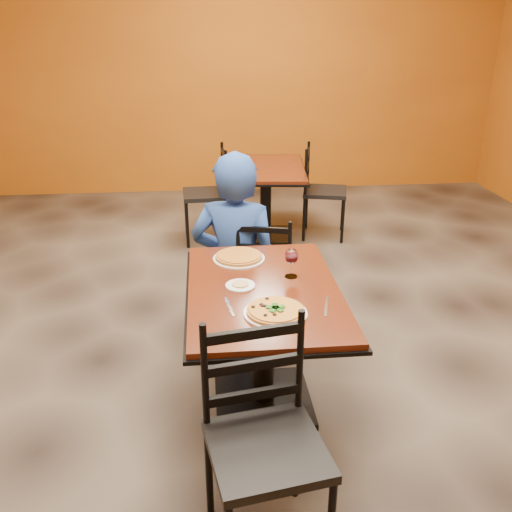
{
  "coord_description": "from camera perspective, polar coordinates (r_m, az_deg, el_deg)",
  "views": [
    {
      "loc": [
        -0.29,
        -3.08,
        2.04
      ],
      "look_at": [
        -0.02,
        -0.3,
        0.85
      ],
      "focal_mm": 38.18,
      "sensor_mm": 36.0,
      "label": 1
    }
  ],
  "objects": [
    {
      "name": "wall_back",
      "position": [
        7.11,
        -3.37,
        18.69
      ],
      "size": [
        7.0,
        0.01,
        3.0
      ],
      "primitive_type": "cube",
      "color": "#AE5F13",
      "rests_on": "ground"
    },
    {
      "name": "pizza_far",
      "position": [
        3.24,
        -1.81,
        -0.01
      ],
      "size": [
        0.28,
        0.28,
        0.02
      ],
      "primitive_type": "cylinder",
      "color": "gold",
      "rests_on": "plate_far"
    },
    {
      "name": "table_second",
      "position": [
        5.5,
        1.03,
        7.37
      ],
      "size": [
        0.89,
        1.23,
        0.75
      ],
      "rotation": [
        0.0,
        0.0,
        -0.1
      ],
      "color": "#561C0D",
      "rests_on": "floor"
    },
    {
      "name": "diner",
      "position": [
        3.78,
        -2.17,
        1.39
      ],
      "size": [
        0.72,
        0.57,
        1.29
      ],
      "primitive_type": "imported",
      "rotation": [
        0.0,
        0.0,
        2.88
      ],
      "color": "navy",
      "rests_on": "floor"
    },
    {
      "name": "chair_second_left",
      "position": [
        5.48,
        -5.35,
        6.42
      ],
      "size": [
        0.45,
        0.45,
        0.96
      ],
      "primitive_type": null,
      "rotation": [
        0.0,
        0.0,
        -1.52
      ],
      "color": "black",
      "rests_on": "floor"
    },
    {
      "name": "knife",
      "position": [
        2.74,
        7.38,
        -5.22
      ],
      "size": [
        0.07,
        0.21,
        0.0
      ],
      "primitive_type": "cube",
      "rotation": [
        0.0,
        0.0,
        -0.26
      ],
      "color": "silver",
      "rests_on": "table_main"
    },
    {
      "name": "plate_main",
      "position": [
        2.65,
        2.06,
        -6.03
      ],
      "size": [
        0.31,
        0.31,
        0.01
      ],
      "primitive_type": "cylinder",
      "color": "white",
      "rests_on": "table_main"
    },
    {
      "name": "plate_far",
      "position": [
        3.25,
        -1.81,
        -0.27
      ],
      "size": [
        0.31,
        0.31,
        0.01
      ],
      "primitive_type": "cylinder",
      "color": "white",
      "rests_on": "table_main"
    },
    {
      "name": "wine_glass",
      "position": [
        3.0,
        3.73,
        -0.61
      ],
      "size": [
        0.08,
        0.08,
        0.18
      ],
      "primitive_type": null,
      "color": "white",
      "rests_on": "table_main"
    },
    {
      "name": "fork",
      "position": [
        2.71,
        -2.79,
        -5.35
      ],
      "size": [
        0.04,
        0.19,
        0.0
      ],
      "primitive_type": "cube",
      "rotation": [
        0.0,
        0.0,
        0.16
      ],
      "color": "silver",
      "rests_on": "table_main"
    },
    {
      "name": "floor",
      "position": [
        3.71,
        -0.12,
        -10.3
      ],
      "size": [
        7.0,
        8.0,
        0.01
      ],
      "primitive_type": "cube",
      "color": "black",
      "rests_on": "ground"
    },
    {
      "name": "table_main",
      "position": [
        3.0,
        0.79,
        -6.65
      ],
      "size": [
        0.83,
        1.23,
        0.75
      ],
      "color": "#561C0D",
      "rests_on": "floor"
    },
    {
      "name": "dip",
      "position": [
        2.91,
        -1.65,
        -2.95
      ],
      "size": [
        0.09,
        0.09,
        0.01
      ],
      "primitive_type": "cylinder",
      "color": "tan",
      "rests_on": "side_plate"
    },
    {
      "name": "chair_second_right",
      "position": [
        5.62,
        7.24,
        6.67
      ],
      "size": [
        0.52,
        0.52,
        0.94
      ],
      "primitive_type": null,
      "rotation": [
        0.0,
        0.0,
        1.33
      ],
      "color": "black",
      "rests_on": "floor"
    },
    {
      "name": "pizza_main",
      "position": [
        2.64,
        2.07,
        -5.72
      ],
      "size": [
        0.28,
        0.28,
        0.02
      ],
      "primitive_type": "cylinder",
      "color": "#8C340A",
      "rests_on": "plate_main"
    },
    {
      "name": "chair_main_near",
      "position": [
        2.28,
        1.14,
        -19.73
      ],
      "size": [
        0.51,
        0.51,
        0.99
      ],
      "primitive_type": null,
      "rotation": [
        0.0,
        0.0,
        0.17
      ],
      "color": "black",
      "rests_on": "floor"
    },
    {
      "name": "side_plate",
      "position": [
        2.92,
        -1.65,
        -3.11
      ],
      "size": [
        0.16,
        0.16,
        0.01
      ],
      "primitive_type": "cylinder",
      "color": "white",
      "rests_on": "table_main"
    },
    {
      "name": "chair_main_far",
      "position": [
        3.9,
        1.12,
        -1.36
      ],
      "size": [
        0.47,
        0.47,
        0.86
      ],
      "primitive_type": null,
      "rotation": [
        0.0,
        0.0,
        2.9
      ],
      "color": "black",
      "rests_on": "floor"
    }
  ]
}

